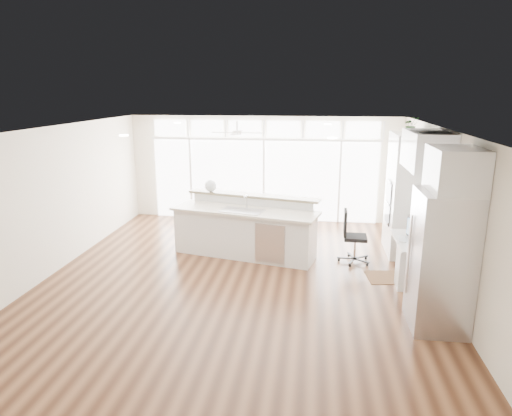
# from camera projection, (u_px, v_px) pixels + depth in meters

# --- Properties ---
(floor) EXTENTS (7.00, 8.00, 0.02)m
(floor) POSITION_uv_depth(u_px,v_px,m) (240.00, 278.00, 8.36)
(floor) COLOR #402313
(floor) RESTS_ON ground
(ceiling) EXTENTS (7.00, 8.00, 0.02)m
(ceiling) POSITION_uv_depth(u_px,v_px,m) (238.00, 129.00, 7.68)
(ceiling) COLOR white
(ceiling) RESTS_ON wall_back
(wall_back) EXTENTS (7.00, 0.04, 2.70)m
(wall_back) POSITION_uv_depth(u_px,v_px,m) (264.00, 169.00, 11.85)
(wall_back) COLOR #EDE4CE
(wall_back) RESTS_ON floor
(wall_front) EXTENTS (7.00, 0.04, 2.70)m
(wall_front) POSITION_uv_depth(u_px,v_px,m) (167.00, 313.00, 4.17)
(wall_front) COLOR #EDE4CE
(wall_front) RESTS_ON floor
(wall_left) EXTENTS (0.04, 8.00, 2.70)m
(wall_left) POSITION_uv_depth(u_px,v_px,m) (53.00, 200.00, 8.45)
(wall_left) COLOR #EDE4CE
(wall_left) RESTS_ON floor
(wall_right) EXTENTS (0.04, 8.00, 2.70)m
(wall_right) POSITION_uv_depth(u_px,v_px,m) (446.00, 213.00, 7.58)
(wall_right) COLOR #EDE4CE
(wall_right) RESTS_ON floor
(glass_wall) EXTENTS (5.80, 0.06, 2.08)m
(glass_wall) POSITION_uv_depth(u_px,v_px,m) (264.00, 180.00, 11.87)
(glass_wall) COLOR white
(glass_wall) RESTS_ON wall_back
(transom_row) EXTENTS (5.90, 0.06, 0.40)m
(transom_row) POSITION_uv_depth(u_px,v_px,m) (264.00, 129.00, 11.54)
(transom_row) COLOR white
(transom_row) RESTS_ON wall_back
(desk_window) EXTENTS (0.04, 0.85, 0.85)m
(desk_window) POSITION_uv_depth(u_px,v_px,m) (440.00, 197.00, 7.82)
(desk_window) COLOR white
(desk_window) RESTS_ON wall_right
(ceiling_fan) EXTENTS (1.16, 1.16, 0.32)m
(ceiling_fan) POSITION_uv_depth(u_px,v_px,m) (237.00, 128.00, 10.48)
(ceiling_fan) COLOR silver
(ceiling_fan) RESTS_ON ceiling
(recessed_lights) EXTENTS (3.40, 3.00, 0.02)m
(recessed_lights) POSITION_uv_depth(u_px,v_px,m) (240.00, 129.00, 7.87)
(recessed_lights) COLOR white
(recessed_lights) RESTS_ON ceiling
(oven_cabinet) EXTENTS (0.64, 1.20, 2.50)m
(oven_cabinet) POSITION_uv_depth(u_px,v_px,m) (405.00, 195.00, 9.37)
(oven_cabinet) COLOR white
(oven_cabinet) RESTS_ON floor
(desk_nook) EXTENTS (0.72, 1.30, 0.76)m
(desk_nook) POSITION_uv_depth(u_px,v_px,m) (415.00, 260.00, 8.16)
(desk_nook) COLOR white
(desk_nook) RESTS_ON floor
(upper_cabinets) EXTENTS (0.64, 1.30, 0.64)m
(upper_cabinets) POSITION_uv_depth(u_px,v_px,m) (427.00, 150.00, 7.66)
(upper_cabinets) COLOR white
(upper_cabinets) RESTS_ON wall_right
(refrigerator) EXTENTS (0.76, 0.90, 2.00)m
(refrigerator) POSITION_uv_depth(u_px,v_px,m) (441.00, 261.00, 6.42)
(refrigerator) COLOR silver
(refrigerator) RESTS_ON floor
(fridge_cabinet) EXTENTS (0.64, 0.90, 0.60)m
(fridge_cabinet) POSITION_uv_depth(u_px,v_px,m) (456.00, 170.00, 6.09)
(fridge_cabinet) COLOR white
(fridge_cabinet) RESTS_ON wall_right
(framed_photos) EXTENTS (0.06, 0.22, 0.80)m
(framed_photos) POSITION_uv_depth(u_px,v_px,m) (431.00, 198.00, 8.45)
(framed_photos) COLOR black
(framed_photos) RESTS_ON wall_right
(kitchen_island) EXTENTS (3.19, 1.80, 1.20)m
(kitchen_island) POSITION_uv_depth(u_px,v_px,m) (245.00, 228.00, 9.35)
(kitchen_island) COLOR white
(kitchen_island) RESTS_ON floor
(rug) EXTENTS (0.95, 0.74, 0.01)m
(rug) POSITION_uv_depth(u_px,v_px,m) (391.00, 277.00, 8.35)
(rug) COLOR #3D2313
(rug) RESTS_ON floor
(office_chair) EXTENTS (0.56, 0.52, 1.05)m
(office_chair) POSITION_uv_depth(u_px,v_px,m) (355.00, 237.00, 8.98)
(office_chair) COLOR black
(office_chair) RESTS_ON floor
(fishbowl) EXTENTS (0.31, 0.31, 0.26)m
(fishbowl) POSITION_uv_depth(u_px,v_px,m) (211.00, 186.00, 9.86)
(fishbowl) COLOR silver
(fishbowl) RESTS_ON kitchen_island
(monitor) EXTENTS (0.15, 0.50, 0.41)m
(monitor) POSITION_uv_depth(u_px,v_px,m) (413.00, 229.00, 8.02)
(monitor) COLOR black
(monitor) RESTS_ON desk_nook
(keyboard) EXTENTS (0.17, 0.36, 0.02)m
(keyboard) POSITION_uv_depth(u_px,v_px,m) (402.00, 239.00, 8.09)
(keyboard) COLOR silver
(keyboard) RESTS_ON desk_nook
(potted_plant) EXTENTS (0.33, 0.35, 0.25)m
(potted_plant) POSITION_uv_depth(u_px,v_px,m) (411.00, 127.00, 9.03)
(potted_plant) COLOR #285B27
(potted_plant) RESTS_ON oven_cabinet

